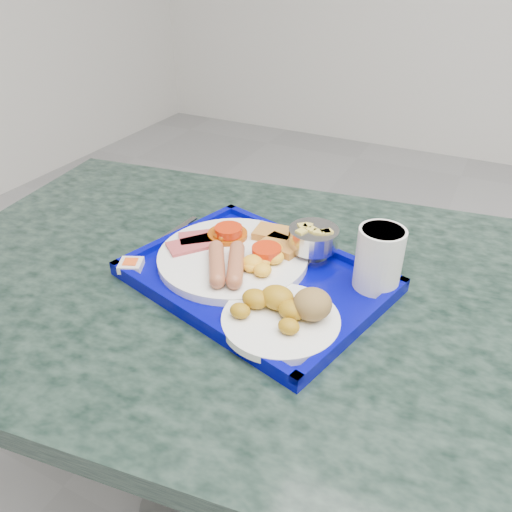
{
  "coord_description": "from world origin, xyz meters",
  "views": [
    {
      "loc": [
        -0.51,
        -0.48,
        1.24
      ],
      "look_at": [
        -0.83,
        0.14,
        0.79
      ],
      "focal_mm": 35.0,
      "sensor_mm": 36.0,
      "label": 1
    }
  ],
  "objects_px": {
    "bread_plate": "(285,313)",
    "fruit_bowl": "(313,238)",
    "tray": "(256,278)",
    "table": "(247,359)",
    "juice_cup": "(379,257)",
    "main_plate": "(237,254)"
  },
  "relations": [
    {
      "from": "fruit_bowl",
      "to": "tray",
      "type": "bearing_deg",
      "value": -123.42
    },
    {
      "from": "tray",
      "to": "bread_plate",
      "type": "distance_m",
      "value": 0.13
    },
    {
      "from": "table",
      "to": "fruit_bowl",
      "type": "relative_size",
      "value": 14.48
    },
    {
      "from": "fruit_bowl",
      "to": "juice_cup",
      "type": "relative_size",
      "value": 0.84
    },
    {
      "from": "tray",
      "to": "table",
      "type": "bearing_deg",
      "value": 175.11
    },
    {
      "from": "bread_plate",
      "to": "fruit_bowl",
      "type": "bearing_deg",
      "value": 98.89
    },
    {
      "from": "tray",
      "to": "main_plate",
      "type": "height_order",
      "value": "main_plate"
    },
    {
      "from": "bread_plate",
      "to": "fruit_bowl",
      "type": "relative_size",
      "value": 2.0
    },
    {
      "from": "fruit_bowl",
      "to": "bread_plate",
      "type": "bearing_deg",
      "value": -81.11
    },
    {
      "from": "bread_plate",
      "to": "tray",
      "type": "bearing_deg",
      "value": 136.11
    },
    {
      "from": "bread_plate",
      "to": "juice_cup",
      "type": "height_order",
      "value": "juice_cup"
    },
    {
      "from": "table",
      "to": "juice_cup",
      "type": "relative_size",
      "value": 12.15
    },
    {
      "from": "main_plate",
      "to": "bread_plate",
      "type": "height_order",
      "value": "bread_plate"
    },
    {
      "from": "main_plate",
      "to": "juice_cup",
      "type": "bearing_deg",
      "value": 8.89
    },
    {
      "from": "juice_cup",
      "to": "table",
      "type": "bearing_deg",
      "value": -163.39
    },
    {
      "from": "table",
      "to": "main_plate",
      "type": "distance_m",
      "value": 0.22
    },
    {
      "from": "table",
      "to": "fruit_bowl",
      "type": "height_order",
      "value": "fruit_bowl"
    },
    {
      "from": "main_plate",
      "to": "tray",
      "type": "bearing_deg",
      "value": -28.15
    },
    {
      "from": "table",
      "to": "tray",
      "type": "relative_size",
      "value": 2.67
    },
    {
      "from": "fruit_bowl",
      "to": "juice_cup",
      "type": "distance_m",
      "value": 0.13
    },
    {
      "from": "main_plate",
      "to": "bread_plate",
      "type": "relative_size",
      "value": 1.51
    },
    {
      "from": "fruit_bowl",
      "to": "juice_cup",
      "type": "xyz_separation_m",
      "value": [
        0.12,
        -0.03,
        0.02
      ]
    }
  ]
}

